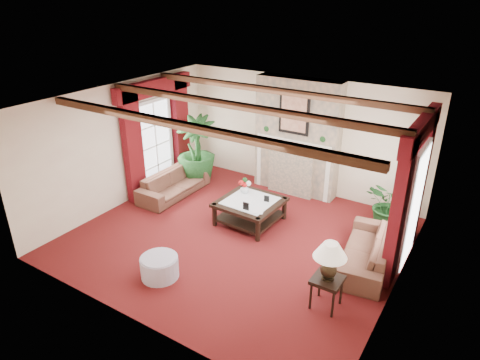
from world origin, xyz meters
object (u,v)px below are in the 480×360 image
Objects in this scene: coffee_table at (250,211)px; side_table at (326,292)px; ottoman at (160,267)px; sofa_right at (367,245)px; sofa_left at (174,180)px; potted_palm at (197,164)px.

side_table reaches higher than coffee_table.
side_table is at bearing 16.86° from ottoman.
sofa_right is at bearing 82.95° from side_table.
coffee_table is at bearing 82.09° from ottoman.
sofa_left is at bearing 158.78° from side_table.
sofa_left is at bearing 178.17° from coffee_table.
coffee_table reaches higher than ottoman.
sofa_right is 4.85m from potted_palm.
side_table is at bearing -111.28° from sofa_left.
coffee_table is 1.88× the size of ottoman.
side_table is (2.32, -1.60, 0.01)m from coffee_table.
sofa_right is 3.87× the size of side_table.
sofa_left is 0.94× the size of sofa_right.
side_table is (4.51, -1.75, -0.11)m from sofa_left.
ottoman is at bearing -144.14° from sofa_left.
ottoman is at bearing -163.14° from side_table.
sofa_left is 4.70m from sofa_right.
potted_palm reaches higher than side_table.
side_table is 2.78m from ottoman.
sofa_right is 2.51m from coffee_table.
side_table is at bearing -32.40° from coffee_table.
sofa_right is 1.09× the size of potted_palm.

